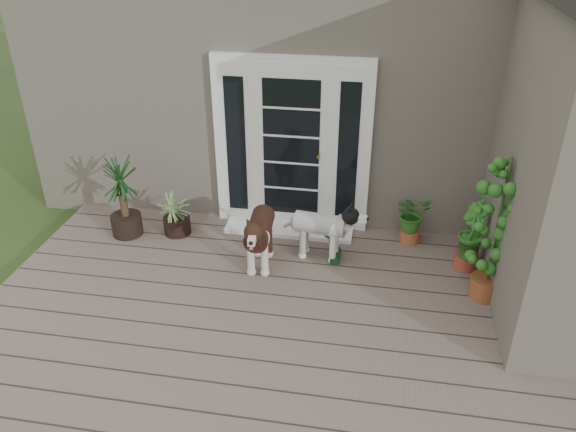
# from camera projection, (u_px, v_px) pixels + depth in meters

# --- Properties ---
(deck) EXTENTS (6.20, 4.60, 0.12)m
(deck) POSITION_uv_depth(u_px,v_px,m) (274.00, 342.00, 5.42)
(deck) COLOR #6B5B4C
(deck) RESTS_ON ground
(house_main) EXTENTS (7.40, 4.00, 3.10)m
(house_main) POSITION_uv_depth(u_px,v_px,m) (328.00, 73.00, 8.35)
(house_main) COLOR #665E54
(house_main) RESTS_ON ground
(door_unit) EXTENTS (1.90, 0.14, 2.15)m
(door_unit) POSITION_uv_depth(u_px,v_px,m) (292.00, 146.00, 6.79)
(door_unit) COLOR white
(door_unit) RESTS_ON deck
(door_step) EXTENTS (1.60, 0.40, 0.05)m
(door_step) POSITION_uv_depth(u_px,v_px,m) (289.00, 229.00, 7.13)
(door_step) COLOR white
(door_step) RESTS_ON deck
(brindle_dog) EXTENTS (0.42, 0.88, 0.71)m
(brindle_dog) POSITION_uv_depth(u_px,v_px,m) (260.00, 238.00, 6.30)
(brindle_dog) COLOR #361C13
(brindle_dog) RESTS_ON deck
(white_dog) EXTENTS (0.82, 0.43, 0.65)m
(white_dog) POSITION_uv_depth(u_px,v_px,m) (320.00, 233.00, 6.46)
(white_dog) COLOR silver
(white_dog) RESTS_ON deck
(spider_plant) EXTENTS (0.67, 0.67, 0.59)m
(spider_plant) POSITION_uv_depth(u_px,v_px,m) (176.00, 212.00, 6.96)
(spider_plant) COLOR #A4B770
(spider_plant) RESTS_ON deck
(yucca) EXTENTS (0.94, 0.94, 1.03)m
(yucca) POSITION_uv_depth(u_px,v_px,m) (123.00, 197.00, 6.83)
(yucca) COLOR black
(yucca) RESTS_ON deck
(herb_a) EXTENTS (0.57, 0.57, 0.54)m
(herb_a) POSITION_uv_depth(u_px,v_px,m) (411.00, 222.00, 6.79)
(herb_a) COLOR #1A5B1D
(herb_a) RESTS_ON deck
(herb_b) EXTENTS (0.42, 0.42, 0.58)m
(herb_b) POSITION_uv_depth(u_px,v_px,m) (468.00, 246.00, 6.29)
(herb_b) COLOR #25621C
(herb_b) RESTS_ON deck
(herb_c) EXTENTS (0.39, 0.39, 0.57)m
(herb_c) POSITION_uv_depth(u_px,v_px,m) (481.00, 227.00, 6.66)
(herb_c) COLOR #1F4E16
(herb_c) RESTS_ON deck
(sapling) EXTENTS (0.59, 0.59, 1.65)m
(sapling) POSITION_uv_depth(u_px,v_px,m) (497.00, 229.00, 5.56)
(sapling) COLOR #18541D
(sapling) RESTS_ON deck
(clog_left) EXTENTS (0.15, 0.31, 0.09)m
(clog_left) POSITION_uv_depth(u_px,v_px,m) (335.00, 255.00, 6.56)
(clog_left) COLOR #13311A
(clog_left) RESTS_ON deck
(clog_right) EXTENTS (0.31, 0.34, 0.09)m
(clog_right) POSITION_uv_depth(u_px,v_px,m) (336.00, 235.00, 6.96)
(clog_right) COLOR #14341B
(clog_right) RESTS_ON deck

